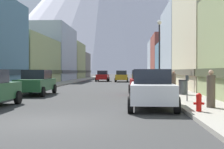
% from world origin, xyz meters
% --- Properties ---
extents(ground_plane, '(400.00, 400.00, 0.00)m').
position_xyz_m(ground_plane, '(0.00, 0.00, 0.00)').
color(ground_plane, '#343434').
extents(sidewalk_left, '(2.50, 100.00, 0.15)m').
position_xyz_m(sidewalk_left, '(-6.25, 35.00, 0.07)').
color(sidewalk_left, gray).
rests_on(sidewalk_left, ground).
extents(sidewalk_right, '(2.50, 100.00, 0.15)m').
position_xyz_m(sidewalk_right, '(6.25, 35.00, 0.07)').
color(sidewalk_right, gray).
rests_on(sidewalk_right, ground).
extents(storefront_left_2, '(7.48, 13.77, 6.05)m').
position_xyz_m(storefront_left_2, '(-11.09, 27.59, 2.91)').
color(storefront_left_2, '#8C9966').
rests_on(storefront_left_2, ground).
extents(storefront_left_3, '(10.12, 13.14, 9.50)m').
position_xyz_m(storefront_left_3, '(-12.41, 41.59, 4.59)').
color(storefront_left_3, '#99A5B2').
rests_on(storefront_left_3, ground).
extents(storefront_left_4, '(7.63, 11.09, 7.81)m').
position_xyz_m(storefront_left_4, '(-11.16, 54.28, 3.76)').
color(storefront_left_4, '#8C9966').
rests_on(storefront_left_4, ground).
extents(storefront_left_5, '(9.31, 9.02, 6.26)m').
position_xyz_m(storefront_left_5, '(-12.01, 64.52, 3.02)').
color(storefront_left_5, '#66605B').
rests_on(storefront_left_5, ground).
extents(storefront_right_2, '(7.81, 11.82, 9.98)m').
position_xyz_m(storefront_right_2, '(11.26, 29.69, 4.82)').
color(storefront_right_2, '#99A5B2').
rests_on(storefront_right_2, ground).
extents(storefront_right_3, '(8.51, 8.98, 6.36)m').
position_xyz_m(storefront_right_3, '(11.61, 40.54, 3.06)').
color(storefront_right_3, slate).
rests_on(storefront_right_3, ground).
extents(storefront_right_4, '(9.05, 11.23, 8.96)m').
position_xyz_m(storefront_right_4, '(11.87, 50.93, 4.32)').
color(storefront_right_4, brown).
rests_on(storefront_right_4, ground).
extents(storefront_right_5, '(7.40, 10.47, 8.85)m').
position_xyz_m(storefront_right_5, '(11.05, 62.23, 4.27)').
color(storefront_right_5, '#99A5B2').
rests_on(storefront_right_5, ground).
extents(car_left_1, '(2.16, 4.44, 1.78)m').
position_xyz_m(car_left_1, '(-3.80, 11.07, 0.90)').
color(car_left_1, '#265933').
rests_on(car_left_1, ground).
extents(car_right_0, '(2.16, 4.45, 1.78)m').
position_xyz_m(car_right_0, '(3.80, 3.99, 0.90)').
color(car_right_0, silver).
rests_on(car_right_0, ground).
extents(car_right_1, '(2.14, 4.43, 1.78)m').
position_xyz_m(car_right_1, '(3.80, 11.45, 0.90)').
color(car_right_1, '#9E1111').
rests_on(car_right_1, ground).
extents(car_driving_0, '(2.06, 4.40, 1.78)m').
position_xyz_m(car_driving_0, '(-1.60, 39.25, 0.90)').
color(car_driving_0, '#9E1111').
rests_on(car_driving_0, ground).
extents(car_driving_1, '(2.06, 4.40, 1.78)m').
position_xyz_m(car_driving_1, '(1.60, 37.07, 0.90)').
color(car_driving_1, '#B28419').
rests_on(car_driving_1, ground).
extents(fire_hydrant_near, '(0.40, 0.22, 0.70)m').
position_xyz_m(fire_hydrant_near, '(5.45, 1.91, 0.53)').
color(fire_hydrant_near, red).
rests_on(fire_hydrant_near, sidewalk_right).
extents(parking_meter_near, '(0.14, 0.10, 1.33)m').
position_xyz_m(parking_meter_near, '(5.75, 5.77, 1.01)').
color(parking_meter_near, '#595960').
rests_on(parking_meter_near, sidewalk_right).
extents(trash_bin_right, '(0.59, 0.59, 0.98)m').
position_xyz_m(trash_bin_right, '(6.35, 10.26, 0.64)').
color(trash_bin_right, '#4C5156').
rests_on(trash_bin_right, sidewalk_right).
extents(potted_plant_0, '(0.75, 0.75, 1.09)m').
position_xyz_m(potted_plant_0, '(-7.00, 12.44, 0.81)').
color(potted_plant_0, '#4C4C51').
rests_on(potted_plant_0, sidewalk_left).
extents(pedestrian_0, '(0.36, 0.36, 1.63)m').
position_xyz_m(pedestrian_0, '(6.25, 27.49, 0.90)').
color(pedestrian_0, maroon).
rests_on(pedestrian_0, sidewalk_right).
extents(pedestrian_1, '(0.36, 0.36, 1.57)m').
position_xyz_m(pedestrian_1, '(6.25, 13.73, 0.87)').
color(pedestrian_1, brown).
rests_on(pedestrian_1, sidewalk_right).
extents(pedestrian_2, '(0.36, 0.36, 1.59)m').
position_xyz_m(pedestrian_2, '(6.25, 3.18, 0.88)').
color(pedestrian_2, brown).
rests_on(pedestrian_2, sidewalk_right).
extents(streetlamp_right, '(0.36, 0.36, 5.86)m').
position_xyz_m(streetlamp_right, '(5.35, 15.81, 3.99)').
color(streetlamp_right, black).
rests_on(streetlamp_right, sidewalk_right).
extents(mountain_backdrop, '(217.20, 217.20, 132.04)m').
position_xyz_m(mountain_backdrop, '(-17.96, 260.00, 66.02)').
color(mountain_backdrop, white).
rests_on(mountain_backdrop, ground).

